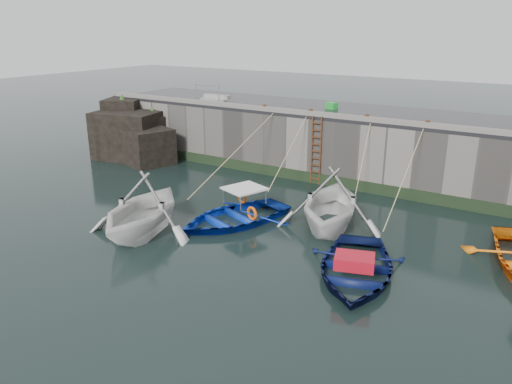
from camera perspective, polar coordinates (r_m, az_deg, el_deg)
The scene contains 21 objects.
ground at distance 14.85m, azimuth -3.14°, elevation -10.17°, with size 120.00×120.00×0.00m, color black.
quay_back at distance 24.94m, azimuth 13.61°, elevation 5.01°, with size 30.00×5.00×3.00m, color slate.
road_back at distance 24.63m, azimuth 13.89°, elevation 8.58°, with size 30.00×5.00×0.16m, color black.
kerb_back at distance 22.41m, azimuth 11.96°, elevation 8.24°, with size 30.00×0.30×0.20m, color slate.
algae_back at distance 22.96m, azimuth 11.30°, elevation 0.77°, with size 30.00×0.08×0.50m, color black.
rock_outcrop at distance 29.03m, azimuth -13.82°, elevation 6.39°, with size 5.85×4.24×3.41m.
ladder at distance 23.30m, azimuth 6.87°, elevation 4.69°, with size 0.51×0.08×3.20m.
boat_near_white at distance 18.55m, azimuth -12.72°, elevation -4.52°, with size 4.11×4.77×2.51m, color silver.
boat_near_white_rope at distance 22.55m, azimuth -2.80°, elevation 0.12°, with size 0.04×6.69×3.10m, color tan, non-canonical shape.
boat_near_blue at distance 19.06m, azimuth -2.50°, elevation -3.41°, with size 3.29×4.61×0.95m, color #0B2DA8.
boat_near_blue_rope at distance 22.50m, azimuth 3.70°, elevation 0.06°, with size 0.04×4.42×3.10m, color tan, non-canonical shape.
boat_near_blacktrim at distance 18.82m, azimuth 8.40°, elevation -3.91°, with size 4.13×4.78×2.52m, color silver.
boat_near_blacktrim_rope at distance 21.90m, azimuth 12.18°, elevation -0.86°, with size 0.04×3.32×3.10m, color tan, non-canonical shape.
boat_near_navy at distance 15.49m, azimuth 11.20°, elevation -9.24°, with size 3.30×4.62×0.96m, color #0A1342.
boat_near_navy_rope at distance 19.92m, azimuth 16.55°, elevation -3.22°, with size 0.04×5.76×3.10m, color tan, non-canonical shape.
fish_crate at distance 25.35m, azimuth 8.64°, elevation 9.73°, with size 0.54×0.37×0.32m, color green.
railing at distance 27.53m, azimuth -4.72°, elevation 10.66°, with size 1.60×1.05×1.00m.
bollard_a at distance 24.64m, azimuth 0.98°, elevation 9.64°, with size 0.18×0.18×0.28m, color #3F1E0F.
bollard_b at distance 23.46m, azimuth 6.28°, elevation 9.08°, with size 0.18×0.18×0.28m, color #3F1E0F.
bollard_c at distance 22.43m, azimuth 12.54°, elevation 8.31°, with size 0.18×0.18×0.28m, color #3F1E0F.
bollard_d at distance 21.72m, azimuth 19.03°, elevation 7.41°, with size 0.18×0.18×0.28m, color #3F1E0F.
Camera 1 is at (7.59, -10.58, 7.15)m, focal length 35.00 mm.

